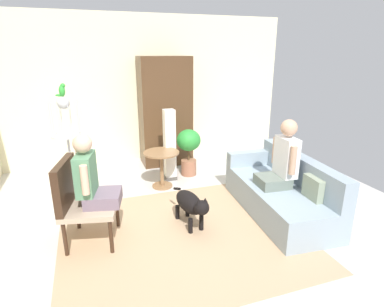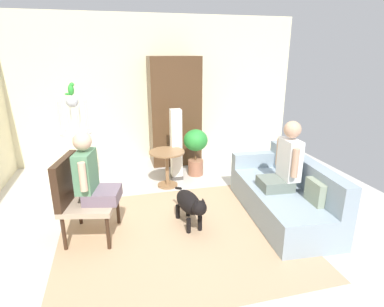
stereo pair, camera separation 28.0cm
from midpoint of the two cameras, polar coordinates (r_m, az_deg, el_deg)
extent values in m
plane|color=beige|center=(4.20, -3.35, -12.52)|extent=(6.55, 6.55, 0.00)
cube|color=beige|center=(6.40, -10.45, 11.28)|extent=(5.89, 0.12, 2.82)
cube|color=tan|center=(3.95, -3.95, -14.59)|extent=(2.85, 2.49, 0.01)
cube|color=#8EA0AD|center=(4.48, 13.61, -8.02)|extent=(0.95, 1.94, 0.41)
cube|color=#8EA0AD|center=(4.48, 17.58, -2.89)|extent=(0.32, 1.89, 0.38)
cube|color=#8EA0AD|center=(5.07, 9.42, -0.80)|extent=(0.83, 0.24, 0.22)
cube|color=gray|center=(4.07, 19.40, -6.00)|extent=(0.12, 0.33, 0.28)
cylinder|color=#382316|center=(4.17, -15.39, -10.21)|extent=(0.04, 0.04, 0.41)
cylinder|color=#382316|center=(3.69, -16.73, -14.31)|extent=(0.04, 0.04, 0.41)
cylinder|color=#382316|center=(4.28, -21.95, -10.16)|extent=(0.04, 0.04, 0.41)
cylinder|color=#382316|center=(3.82, -24.18, -14.08)|extent=(0.04, 0.04, 0.41)
cube|color=tan|center=(3.87, -19.92, -9.06)|extent=(0.72, 0.78, 0.06)
cube|color=#382316|center=(3.82, -24.10, -5.09)|extent=(0.22, 0.66, 0.52)
cube|color=slate|center=(4.32, 12.67, -4.96)|extent=(0.43, 0.40, 0.14)
cube|color=white|center=(4.29, 15.02, -0.57)|extent=(0.21, 0.38, 0.53)
sphere|color=tan|center=(4.18, 15.46, 4.53)|extent=(0.22, 0.22, 0.22)
cylinder|color=tan|center=(4.08, 16.08, -1.24)|extent=(0.08, 0.08, 0.37)
cylinder|color=tan|center=(4.45, 13.21, 0.60)|extent=(0.08, 0.08, 0.37)
cube|color=slate|center=(3.79, -17.92, -7.72)|extent=(0.47, 0.46, 0.14)
cube|color=#598C66|center=(3.72, -20.87, -3.54)|extent=(0.26, 0.41, 0.46)
sphere|color=#DDB293|center=(3.61, -21.49, 1.68)|extent=(0.21, 0.21, 0.21)
cylinder|color=#DDB293|center=(3.91, -19.54, -1.99)|extent=(0.08, 0.08, 0.32)
cylinder|color=#DDB293|center=(3.49, -21.19, -4.56)|extent=(0.08, 0.08, 0.32)
cylinder|color=olive|center=(5.05, -7.20, 0.13)|extent=(0.58, 0.58, 0.02)
cylinder|color=olive|center=(5.15, -7.07, -3.07)|extent=(0.06, 0.06, 0.58)
cylinder|color=olive|center=(5.26, -6.96, -5.87)|extent=(0.33, 0.33, 0.03)
ellipsoid|color=black|center=(4.02, -2.58, -8.85)|extent=(0.33, 0.59, 0.25)
sphere|color=black|center=(3.72, -0.39, -9.89)|extent=(0.18, 0.18, 0.18)
cone|color=black|center=(3.70, 0.23, -8.51)|extent=(0.06, 0.06, 0.06)
cone|color=black|center=(3.66, -1.03, -8.80)|extent=(0.06, 0.06, 0.06)
cylinder|color=black|center=(4.30, -4.62, -6.45)|extent=(0.06, 0.18, 0.10)
cylinder|color=black|center=(4.00, -0.34, -12.57)|extent=(0.06, 0.06, 0.19)
cylinder|color=black|center=(3.94, -2.30, -13.07)|extent=(0.06, 0.06, 0.19)
cylinder|color=black|center=(4.30, -2.74, -10.23)|extent=(0.06, 0.06, 0.19)
cylinder|color=black|center=(4.25, -4.58, -10.64)|extent=(0.06, 0.06, 0.19)
cylinder|color=silver|center=(5.51, -22.06, -5.99)|extent=(0.36, 0.36, 0.03)
cylinder|color=silver|center=(5.35, -22.60, -1.73)|extent=(0.04, 0.04, 0.90)
cylinder|color=silver|center=(5.23, -23.20, 3.01)|extent=(0.46, 0.46, 0.02)
cylinder|color=silver|center=(5.16, -21.11, 6.01)|extent=(0.01, 0.01, 0.49)
cylinder|color=silver|center=(5.29, -21.53, 6.23)|extent=(0.01, 0.01, 0.49)
cylinder|color=silver|center=(5.37, -22.68, 6.26)|extent=(0.01, 0.01, 0.49)
cylinder|color=silver|center=(5.38, -24.13, 6.10)|extent=(0.01, 0.01, 0.49)
cylinder|color=silver|center=(5.32, -25.37, 5.81)|extent=(0.01, 0.01, 0.49)
cylinder|color=silver|center=(5.20, -25.97, 5.47)|extent=(0.01, 0.01, 0.49)
cylinder|color=silver|center=(5.07, -25.66, 5.23)|extent=(0.01, 0.01, 0.49)
cylinder|color=silver|center=(4.97, -24.49, 5.18)|extent=(0.01, 0.01, 0.49)
cylinder|color=silver|center=(4.96, -22.92, 5.35)|extent=(0.01, 0.01, 0.49)
cylinder|color=silver|center=(5.03, -21.62, 5.67)|extent=(0.01, 0.01, 0.49)
sphere|color=silver|center=(5.13, -23.89, 8.42)|extent=(0.19, 0.19, 0.19)
ellipsoid|color=green|center=(5.11, -24.11, 10.36)|extent=(0.09, 0.10, 0.17)
sphere|color=green|center=(5.10, -24.00, 11.23)|extent=(0.07, 0.07, 0.07)
cone|color=#D8BF4C|center=(5.10, -23.60, 11.28)|extent=(0.03, 0.02, 0.02)
ellipsoid|color=green|center=(5.12, -24.47, 9.64)|extent=(0.12, 0.03, 0.04)
cylinder|color=#996047|center=(5.67, -2.02, -2.54)|extent=(0.27, 0.27, 0.28)
cylinder|color=brown|center=(5.59, -2.05, -0.24)|extent=(0.03, 0.03, 0.20)
ellipsoid|color=#2C8D36|center=(5.51, -2.08, 2.43)|extent=(0.42, 0.42, 0.38)
cube|color=#4C4742|center=(5.54, -5.42, -4.34)|extent=(0.20, 0.20, 0.06)
cube|color=white|center=(5.34, -5.62, 1.78)|extent=(0.18, 0.18, 1.17)
cube|color=#4C331E|center=(6.12, -6.22, 7.56)|extent=(0.95, 0.56, 2.06)
camera|label=1|loc=(0.14, -92.07, -0.68)|focal=29.27mm
camera|label=2|loc=(0.14, 87.93, 0.68)|focal=29.27mm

